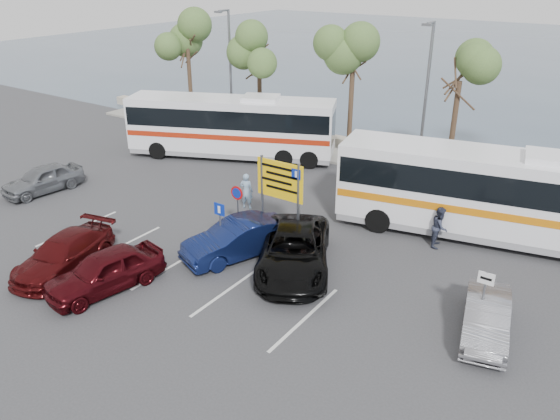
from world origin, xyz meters
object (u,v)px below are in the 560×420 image
Objects in this scene: car_blue at (238,239)px; car_red at (105,271)px; car_silver_b at (486,318)px; pedestrian_far at (440,227)px; direction_sign at (280,187)px; car_silver_a at (43,179)px; suv_black at (294,251)px; pedestrian_near at (246,191)px; coach_bus_right at (494,198)px; street_lamp_right at (426,94)px; street_lamp_left at (230,68)px; coach_bus_left at (231,129)px; car_maroon at (64,254)px.

car_red is at bearing -95.78° from car_blue.
car_silver_b is 5.95m from pedestrian_far.
direction_sign is 0.89× the size of car_silver_a.
car_red is at bearing -163.02° from suv_black.
car_blue is 2.43m from suv_black.
pedestrian_near reaches higher than car_silver_b.
coach_bus_right is 21.65m from car_silver_a.
street_lamp_right is 1.42× the size of suv_black.
street_lamp_left reaches higher than suv_black.
car_silver_b is at bearing -27.16° from coach_bus_left.
car_maroon is (-7.37, -17.02, -3.94)m from street_lamp_right.
pedestrian_far is (8.89, 1.46, -0.01)m from pedestrian_near.
car_silver_a is 0.89× the size of car_blue.
coach_bus_right reaches higher than pedestrian_near.
pedestrian_far is at bearing 23.12° from car_silver_a.
pedestrian_near is at bearing 150.30° from car_silver_b.
car_silver_b is (14.37, 5.00, -0.03)m from car_maroon.
car_blue is at bearing -101.71° from street_lamp_right.
car_blue is at bearing 168.68° from car_silver_b.
car_blue is 8.26m from pedestrian_far.
street_lamp_left is 1.42× the size of suv_black.
pedestrian_far reaches higher than car_blue.
coach_bus_left reaches higher than car_maroon.
street_lamp_left and street_lamp_right have the same top height.
car_red is 6.93m from suv_black.
street_lamp_left is 18.53m from pedestrian_far.
car_maroon is 8.78m from pedestrian_near.
car_red is at bearing -170.99° from car_silver_b.
street_lamp_left reaches higher than pedestrian_near.
pedestrian_far is at bearing -128.45° from coach_bus_right.
coach_bus_left is 0.93× the size of coach_bus_right.
pedestrian_far is at bearing 22.66° from suv_black.
direction_sign is at bearing 77.67° from car_red.
direction_sign is 9.33m from car_silver_b.
street_lamp_left is at bearing 56.62° from pedestrian_far.
car_blue is at bearing 119.87° from pedestrian_far.
suv_black is 7.17m from car_silver_b.
pedestrian_near is at bearing 145.46° from car_blue.
car_red is at bearing 128.39° from pedestrian_far.
street_lamp_left is 23.67m from car_silver_b.
car_maroon is at bearing -113.42° from street_lamp_right.
car_maroon is at bearing -128.76° from direction_sign.
car_blue is 2.63× the size of pedestrian_far.
direction_sign reaches higher than car_silver_a.
coach_bus_right is 2.62m from pedestrian_far.
pedestrian_far is at bearing 28.82° from car_maroon.
pedestrian_far is (16.72, -7.06, -3.73)m from street_lamp_left.
car_maroon is (-4.80, -4.61, -0.09)m from car_blue.
street_lamp_right is at bearing 106.56° from car_silver_b.
coach_bus_left reaches higher than suv_black.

